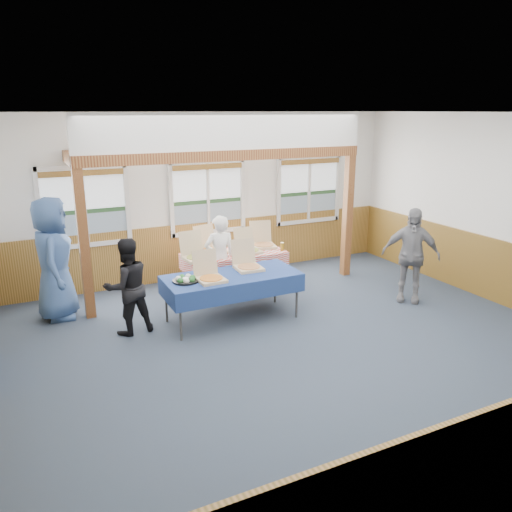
{
  "coord_description": "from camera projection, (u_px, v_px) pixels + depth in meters",
  "views": [
    {
      "loc": [
        -3.36,
        -5.63,
        3.23
      ],
      "look_at": [
        -0.15,
        1.0,
        1.07
      ],
      "focal_mm": 35.0,
      "sensor_mm": 36.0,
      "label": 1
    }
  ],
  "objects": [
    {
      "name": "wainscot_right",
      "position": [
        494.0,
        270.0,
        8.68
      ],
      "size": [
        0.05,
        6.98,
        1.1
      ],
      "primitive_type": "cube",
      "color": "brown",
      "rests_on": "floor"
    },
    {
      "name": "wall_right",
      "position": [
        503.0,
        211.0,
        8.4
      ],
      "size": [
        0.0,
        8.0,
        8.0
      ],
      "primitive_type": "plane",
      "rotation": [
        1.57,
        0.0,
        -1.57
      ],
      "color": "silver",
      "rests_on": "floor"
    },
    {
      "name": "pizza_box_c",
      "position": [
        196.0,
        256.0,
        8.57
      ],
      "size": [
        0.46,
        0.54,
        0.46
      ],
      "rotation": [
        0.0,
        0.0,
        0.08
      ],
      "color": "tan",
      "rests_on": "table_right"
    },
    {
      "name": "floor",
      "position": [
        295.0,
        343.0,
        7.18
      ],
      "size": [
        8.0,
        8.0,
        0.0
      ],
      "primitive_type": "plane",
      "color": "#2A3744",
      "rests_on": "ground"
    },
    {
      "name": "window_mid",
      "position": [
        208.0,
        193.0,
        9.69
      ],
      "size": [
        1.56,
        0.1,
        1.46
      ],
      "color": "silver",
      "rests_on": "wall_back"
    },
    {
      "name": "person_grey",
      "position": [
        411.0,
        255.0,
        8.58
      ],
      "size": [
        0.99,
        0.96,
        1.66
      ],
      "primitive_type": "imported",
      "rotation": [
        0.0,
        0.0,
        -0.75
      ],
      "color": "gray",
      "rests_on": "floor"
    },
    {
      "name": "cross_beam",
      "position": [
        230.0,
        155.0,
        8.46
      ],
      "size": [
        5.15,
        0.18,
        0.18
      ],
      "primitive_type": "cube",
      "color": "#572713",
      "rests_on": "post_left"
    },
    {
      "name": "pizza_box_a",
      "position": [
        210.0,
        276.0,
        7.5
      ],
      "size": [
        0.41,
        0.49,
        0.43
      ],
      "rotation": [
        0.0,
        0.0,
        0.04
      ],
      "color": "tan",
      "rests_on": "table_left"
    },
    {
      "name": "woman_black",
      "position": [
        127.0,
        287.0,
        7.34
      ],
      "size": [
        0.79,
        0.66,
        1.46
      ],
      "primitive_type": "imported",
      "rotation": [
        0.0,
        0.0,
        3.3
      ],
      "color": "black",
      "rests_on": "floor"
    },
    {
      "name": "veggie_tray",
      "position": [
        186.0,
        280.0,
        7.46
      ],
      "size": [
        0.4,
        0.4,
        0.09
      ],
      "color": "black",
      "rests_on": "table_left"
    },
    {
      "name": "window_right",
      "position": [
        309.0,
        186.0,
        10.65
      ],
      "size": [
        1.56,
        0.1,
        1.46
      ],
      "color": "silver",
      "rests_on": "wall_back"
    },
    {
      "name": "pizza_box_e",
      "position": [
        248.0,
        249.0,
        9.0
      ],
      "size": [
        0.4,
        0.48,
        0.42
      ],
      "rotation": [
        0.0,
        0.0,
        0.03
      ],
      "color": "tan",
      "rests_on": "table_right"
    },
    {
      "name": "window_left",
      "position": [
        84.0,
        202.0,
        8.73
      ],
      "size": [
        1.56,
        0.1,
        1.46
      ],
      "color": "silver",
      "rests_on": "wall_back"
    },
    {
      "name": "pizza_box_b",
      "position": [
        248.0,
        265.0,
        8.05
      ],
      "size": [
        0.44,
        0.52,
        0.45
      ],
      "rotation": [
        0.0,
        0.0,
        -0.05
      ],
      "color": "tan",
      "rests_on": "table_left"
    },
    {
      "name": "table_left",
      "position": [
        232.0,
        278.0,
        7.8
      ],
      "size": [
        2.22,
        1.21,
        0.76
      ],
      "rotation": [
        0.0,
        0.0,
        -0.14
      ],
      "color": "#333333",
      "rests_on": "floor"
    },
    {
      "name": "post_left",
      "position": [
        84.0,
        245.0,
        7.78
      ],
      "size": [
        0.15,
        0.15,
        2.4
      ],
      "primitive_type": "cube",
      "color": "#572713",
      "rests_on": "floor"
    },
    {
      "name": "table_right",
      "position": [
        234.0,
        256.0,
        9.0
      ],
      "size": [
        1.93,
        1.11,
        0.76
      ],
      "rotation": [
        0.0,
        0.0,
        0.17
      ],
      "color": "#333333",
      "rests_on": "floor"
    },
    {
      "name": "man_blue",
      "position": [
        54.0,
        259.0,
        7.83
      ],
      "size": [
        0.77,
        1.05,
        1.97
      ],
      "primitive_type": "imported",
      "rotation": [
        0.0,
        0.0,
        1.41
      ],
      "color": "#395890",
      "rests_on": "floor"
    },
    {
      "name": "pizza_box_f",
      "position": [
        263.0,
        243.0,
        9.36
      ],
      "size": [
        0.51,
        0.58,
        0.45
      ],
      "rotation": [
        0.0,
        0.0,
        -0.2
      ],
      "color": "tan",
      "rests_on": "table_right"
    },
    {
      "name": "wall_back",
      "position": [
        207.0,
        197.0,
        9.75
      ],
      "size": [
        8.0,
        0.0,
        8.0
      ],
      "primitive_type": "plane",
      "rotation": [
        1.57,
        0.0,
        0.0
      ],
      "color": "silver",
      "rests_on": "floor"
    },
    {
      "name": "pizza_box_d",
      "position": [
        211.0,
        249.0,
        8.98
      ],
      "size": [
        0.55,
        0.61,
        0.47
      ],
      "rotation": [
        0.0,
        0.0,
        0.25
      ],
      "color": "tan",
      "rests_on": "table_right"
    },
    {
      "name": "post_right",
      "position": [
        347.0,
        217.0,
        9.87
      ],
      "size": [
        0.15,
        0.15,
        2.4
      ],
      "primitive_type": "cube",
      "color": "#572713",
      "rests_on": "floor"
    },
    {
      "name": "drink_glass",
      "position": [
        282.0,
        247.0,
        9.1
      ],
      "size": [
        0.07,
        0.07,
        0.15
      ],
      "primitive_type": "cylinder",
      "color": "#916918",
      "rests_on": "table_right"
    },
    {
      "name": "wainscot_back",
      "position": [
        209.0,
        249.0,
        10.02
      ],
      "size": [
        7.98,
        0.05,
        1.1
      ],
      "primitive_type": "cube",
      "color": "brown",
      "rests_on": "floor"
    },
    {
      "name": "ceiling",
      "position": [
        301.0,
        112.0,
        6.27
      ],
      "size": [
        8.0,
        8.0,
        0.0
      ],
      "primitive_type": "plane",
      "rotation": [
        3.14,
        0.0,
        0.0
      ],
      "color": "white",
      "rests_on": "wall_back"
    },
    {
      "name": "woman_white",
      "position": [
        220.0,
        258.0,
        8.67
      ],
      "size": [
        0.58,
        0.41,
        1.51
      ],
      "primitive_type": "imported",
      "rotation": [
        0.0,
        0.0,
        3.06
      ],
      "color": "white",
      "rests_on": "floor"
    }
  ]
}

